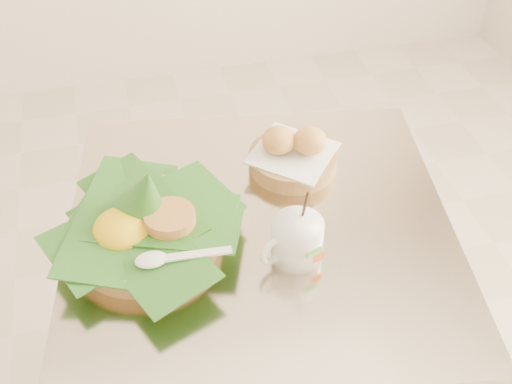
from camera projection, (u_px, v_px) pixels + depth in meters
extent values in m
cylinder|color=gray|center=(260.00, 346.00, 1.43)|extent=(0.07, 0.07, 0.69)
cube|color=beige|center=(260.00, 231.00, 1.18)|extent=(0.80, 0.80, 0.03)
cylinder|color=#A77E47|center=(145.00, 232.00, 1.13)|extent=(0.27, 0.27, 0.04)
cone|color=#25631C|center=(144.00, 194.00, 1.09)|extent=(0.16, 0.16, 0.14)
ellipsoid|color=yellow|center=(122.00, 229.00, 1.10)|extent=(0.10, 0.10, 0.06)
cylinder|color=#CC9347|center=(170.00, 219.00, 1.10)|extent=(0.09, 0.09, 0.02)
cylinder|color=#A77E47|center=(293.00, 160.00, 1.29)|extent=(0.18, 0.18, 0.04)
cube|color=white|center=(293.00, 153.00, 1.28)|extent=(0.21, 0.21, 0.01)
ellipsoid|color=#B8792A|center=(279.00, 140.00, 1.26)|extent=(0.07, 0.07, 0.05)
ellipsoid|color=#B8792A|center=(310.00, 141.00, 1.26)|extent=(0.07, 0.07, 0.05)
cylinder|color=white|center=(297.00, 239.00, 1.09)|extent=(0.09, 0.09, 0.08)
torus|color=white|center=(273.00, 251.00, 1.07)|extent=(0.06, 0.03, 0.06)
cylinder|color=#4F2D16|center=(298.00, 225.00, 1.07)|extent=(0.08, 0.08, 0.01)
cylinder|color=black|center=(304.00, 210.00, 1.06)|extent=(0.01, 0.05, 0.11)
cube|color=green|center=(314.00, 252.00, 1.06)|extent=(0.03, 0.01, 0.01)
cube|color=orange|center=(319.00, 257.00, 1.08)|extent=(0.02, 0.01, 0.02)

